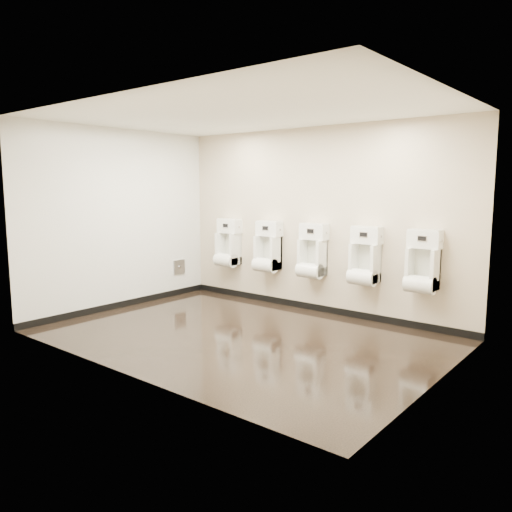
{
  "coord_description": "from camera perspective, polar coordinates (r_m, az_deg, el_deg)",
  "views": [
    {
      "loc": [
        4.06,
        -4.73,
        1.92
      ],
      "look_at": [
        -0.2,
        0.55,
        0.97
      ],
      "focal_mm": 35.0,
      "sensor_mm": 36.0,
      "label": 1
    }
  ],
  "objects": [
    {
      "name": "urinal_0",
      "position": [
        8.61,
        -3.22,
        1.1
      ],
      "size": [
        0.43,
        0.33,
        0.81
      ],
      "color": "white",
      "rests_on": "back_wall"
    },
    {
      "name": "tile_overlay_left",
      "position": [
        8.1,
        -15.29,
        4.04
      ],
      "size": [
        0.01,
        3.5,
        2.8
      ],
      "primitive_type": "cube",
      "color": "white",
      "rests_on": "ground"
    },
    {
      "name": "left_wall",
      "position": [
        8.11,
        -15.31,
        4.04
      ],
      "size": [
        0.02,
        3.5,
        2.8
      ],
      "primitive_type": "cube",
      "color": "beige",
      "rests_on": "ground"
    },
    {
      "name": "urinal_4",
      "position": [
        6.83,
        18.49,
        -1.11
      ],
      "size": [
        0.43,
        0.33,
        0.81
      ],
      "color": "white",
      "rests_on": "back_wall"
    },
    {
      "name": "ceiling",
      "position": [
        6.3,
        -1.8,
        16.05
      ],
      "size": [
        5.0,
        3.5,
        0.0
      ],
      "primitive_type": "cube",
      "color": "white"
    },
    {
      "name": "ground",
      "position": [
        6.52,
        -1.69,
        -9.11
      ],
      "size": [
        5.0,
        3.5,
        0.0
      ],
      "primitive_type": "cube",
      "color": "black",
      "rests_on": "ground"
    },
    {
      "name": "urinal_3",
      "position": [
        7.15,
        12.31,
        -0.48
      ],
      "size": [
        0.43,
        0.33,
        0.81
      ],
      "color": "white",
      "rests_on": "back_wall"
    },
    {
      "name": "back_wall",
      "position": [
        7.66,
        6.84,
        4.06
      ],
      "size": [
        5.0,
        0.02,
        2.8
      ],
      "primitive_type": "cube",
      "color": "beige",
      "rests_on": "ground"
    },
    {
      "name": "front_wall",
      "position": [
        5.06,
        -14.77,
        1.87
      ],
      "size": [
        5.0,
        0.02,
        2.8
      ],
      "primitive_type": "cube",
      "color": "beige",
      "rests_on": "ground"
    },
    {
      "name": "urinal_1",
      "position": [
        8.06,
        1.32,
        0.64
      ],
      "size": [
        0.43,
        0.33,
        0.81
      ],
      "color": "white",
      "rests_on": "back_wall"
    },
    {
      "name": "right_wall",
      "position": [
        5.0,
        20.53,
        1.55
      ],
      "size": [
        0.02,
        3.5,
        2.8
      ],
      "primitive_type": "cube",
      "color": "beige",
      "rests_on": "ground"
    },
    {
      "name": "skirting_back",
      "position": [
        7.86,
        6.63,
        -5.81
      ],
      "size": [
        5.0,
        0.02,
        0.1
      ],
      "primitive_type": "cube",
      "color": "black",
      "rests_on": "ground"
    },
    {
      "name": "access_panel",
      "position": [
        8.94,
        -8.79,
        -1.23
      ],
      "size": [
        0.04,
        0.25,
        0.25
      ],
      "color": "#9E9EA3",
      "rests_on": "left_wall"
    },
    {
      "name": "urinal_2",
      "position": [
        7.57,
        6.43,
        0.12
      ],
      "size": [
        0.43,
        0.33,
        0.81
      ],
      "color": "white",
      "rests_on": "back_wall"
    },
    {
      "name": "skirting_left",
      "position": [
        8.29,
        -14.92,
        -5.3
      ],
      "size": [
        0.02,
        3.5,
        0.1
      ],
      "primitive_type": "cube",
      "color": "black",
      "rests_on": "ground"
    }
  ]
}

